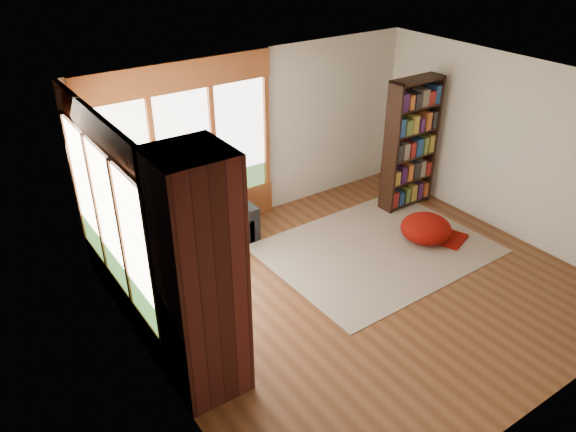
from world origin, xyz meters
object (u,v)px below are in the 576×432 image
pouf (426,228)px  dog_brindle (173,258)px  dog_tan (162,213)px  sectional_sofa (165,256)px  area_rug (377,249)px  bookshelf (411,144)px  brick_chimney (200,280)px

pouf → dog_brindle: dog_brindle is taller
dog_tan → dog_brindle: dog_tan is taller
sectional_sofa → dog_tan: 0.56m
area_rug → dog_tan: bearing=151.9°
area_rug → bookshelf: bookshelf is taller
dog_brindle → bookshelf: bearing=-75.3°
area_rug → bookshelf: 1.88m
bookshelf → dog_tan: bearing=171.3°
sectional_sofa → dog_brindle: size_ratio=2.41×
sectional_sofa → pouf: bearing=-23.8°
sectional_sofa → dog_brindle: bearing=-107.4°
area_rug → bookshelf: bearing=30.9°
area_rug → dog_brindle: size_ratio=3.38×
area_rug → pouf: pouf is taller
dog_tan → dog_brindle: size_ratio=1.04×
bookshelf → dog_brindle: size_ratio=2.31×
brick_chimney → sectional_sofa: (0.45, 2.05, -1.00)m
brick_chimney → dog_tan: 2.45m
pouf → dog_tan: 3.79m
sectional_sofa → pouf: 3.76m
pouf → dog_brindle: 3.79m
bookshelf → pouf: bookshelf is taller
sectional_sofa → dog_tan: size_ratio=2.32×
area_rug → dog_brindle: 3.08m
brick_chimney → bookshelf: 4.86m
dog_brindle → brick_chimney: bearing=177.8°
brick_chimney → area_rug: size_ratio=0.84×
pouf → brick_chimney: bearing=-169.9°
sectional_sofa → pouf: size_ratio=2.97×
brick_chimney → bookshelf: size_ratio=1.23×
brick_chimney → sectional_sofa: size_ratio=1.18×
sectional_sofa → area_rug: bearing=-25.3°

